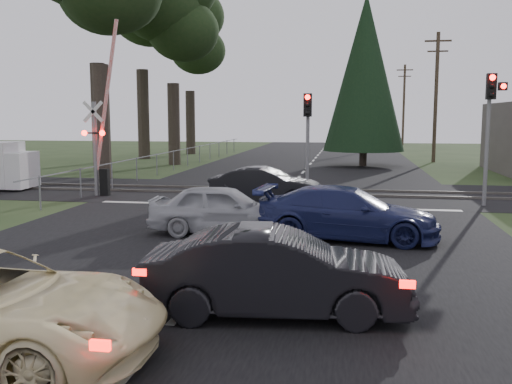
% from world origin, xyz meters
% --- Properties ---
extents(ground, '(120.00, 120.00, 0.00)m').
position_xyz_m(ground, '(0.00, 0.00, 0.00)').
color(ground, '#263719').
rests_on(ground, ground).
extents(road, '(14.00, 100.00, 0.01)m').
position_xyz_m(road, '(0.00, 10.00, 0.01)').
color(road, black).
rests_on(road, ground).
extents(rail_corridor, '(120.00, 8.00, 0.01)m').
position_xyz_m(rail_corridor, '(0.00, 12.00, 0.01)').
color(rail_corridor, black).
rests_on(rail_corridor, ground).
extents(stop_line, '(13.00, 0.35, 0.00)m').
position_xyz_m(stop_line, '(0.00, 8.20, 0.01)').
color(stop_line, silver).
rests_on(stop_line, ground).
extents(rail_near, '(120.00, 0.12, 0.10)m').
position_xyz_m(rail_near, '(0.00, 11.20, 0.05)').
color(rail_near, '#59544C').
rests_on(rail_near, ground).
extents(rail_far, '(120.00, 0.12, 0.10)m').
position_xyz_m(rail_far, '(0.00, 12.80, 0.05)').
color(rail_far, '#59544C').
rests_on(rail_far, ground).
extents(crossing_signal, '(1.62, 0.38, 6.96)m').
position_xyz_m(crossing_signal, '(-7.27, 9.79, 2.06)').
color(crossing_signal, slate).
rests_on(crossing_signal, ground).
extents(traffic_signal_right, '(0.68, 0.48, 4.70)m').
position_xyz_m(traffic_signal_right, '(7.55, 9.47, 3.31)').
color(traffic_signal_right, slate).
rests_on(traffic_signal_right, ground).
extents(traffic_signal_center, '(0.32, 0.48, 4.10)m').
position_xyz_m(traffic_signal_center, '(1.00, 10.68, 2.81)').
color(traffic_signal_center, slate).
rests_on(traffic_signal_center, ground).
extents(utility_pole_mid, '(1.80, 0.26, 9.00)m').
position_xyz_m(utility_pole_mid, '(8.50, 30.00, 4.73)').
color(utility_pole_mid, '#4C3D2D').
rests_on(utility_pole_mid, ground).
extents(utility_pole_far, '(1.80, 0.26, 9.00)m').
position_xyz_m(utility_pole_far, '(8.50, 55.00, 4.73)').
color(utility_pole_far, '#4C3D2D').
rests_on(utility_pole_far, ground).
extents(euc_tree_c, '(6.00, 6.00, 13.20)m').
position_xyz_m(euc_tree_c, '(-9.00, 25.00, 9.51)').
color(euc_tree_c, '#473D33').
rests_on(euc_tree_c, ground).
extents(euc_tree_e, '(6.00, 6.00, 13.20)m').
position_xyz_m(euc_tree_e, '(-11.00, 36.00, 9.51)').
color(euc_tree_e, '#473D33').
rests_on(euc_tree_e, ground).
extents(conifer_tree, '(5.20, 5.20, 11.00)m').
position_xyz_m(conifer_tree, '(3.50, 26.00, 5.99)').
color(conifer_tree, '#473D33').
rests_on(conifer_tree, ground).
extents(fence_left, '(0.10, 36.00, 1.20)m').
position_xyz_m(fence_left, '(-7.80, 22.50, 0.00)').
color(fence_left, slate).
rests_on(fence_left, ground).
extents(dark_hatchback, '(4.37, 1.87, 1.40)m').
position_xyz_m(dark_hatchback, '(1.55, -3.04, 0.70)').
color(dark_hatchback, black).
rests_on(dark_hatchback, ground).
extents(silver_car, '(4.08, 1.84, 1.36)m').
position_xyz_m(silver_car, '(-0.74, 3.16, 0.68)').
color(silver_car, '#A3A5AB').
rests_on(silver_car, ground).
extents(blue_sedan, '(4.91, 2.41, 1.38)m').
position_xyz_m(blue_sedan, '(2.64, 3.00, 0.69)').
color(blue_sedan, '#1A204E').
rests_on(blue_sedan, ground).
extents(dark_car_far, '(4.17, 1.68, 1.35)m').
position_xyz_m(dark_car_far, '(-0.36, 8.69, 0.67)').
color(dark_car_far, black).
rests_on(dark_car_far, ground).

